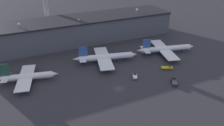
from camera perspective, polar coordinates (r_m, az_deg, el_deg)
ground at (r=124.23m, az=1.74°, el=-6.64°), size 600.00×600.00×0.00m
terminal_building at (r=185.10m, az=-8.65°, el=8.56°), size 160.68×31.53×19.78m
airplane_0 at (r=137.76m, az=-21.27°, el=-3.36°), size 35.36×31.19×12.93m
airplane_1 at (r=149.99m, az=-1.75°, el=1.51°), size 44.58×36.08×12.90m
airplane_2 at (r=167.68m, az=13.81°, el=3.59°), size 44.81×37.75×12.24m
service_vehicle_0 at (r=146.52m, az=14.21°, el=-1.20°), size 7.49×4.99×2.53m
service_vehicle_1 at (r=132.55m, az=15.98°, el=-4.71°), size 6.04×7.88×2.83m
service_vehicle_2 at (r=133.59m, az=6.04°, el=-3.49°), size 4.39×5.48×2.46m
lamp_post_0 at (r=173.81m, az=-22.72°, el=7.06°), size 1.80×1.80×22.86m
lamp_post_1 at (r=179.77m, az=-8.54°, el=9.11°), size 1.80×1.80×20.28m
lamp_post_2 at (r=198.96m, az=6.48°, el=11.62°), size 1.80×1.80×23.37m
control_tower at (r=207.28m, az=-16.93°, el=14.51°), size 9.00×9.00×45.39m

